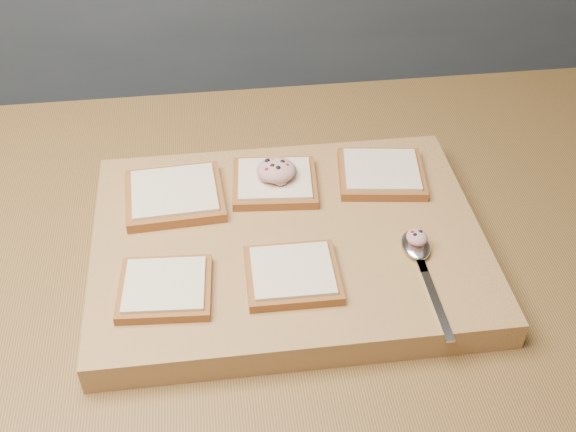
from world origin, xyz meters
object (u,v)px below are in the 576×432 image
at_px(cutting_board, 288,244).
at_px(bread_far_center, 275,182).
at_px(spoon, 418,253).
at_px(tuna_salad_dollop, 276,170).

height_order(cutting_board, bread_far_center, bread_far_center).
relative_size(cutting_board, spoon, 2.80).
distance_m(bread_far_center, spoon, 0.23).
height_order(tuna_salad_dollop, spoon, tuna_salad_dollop).
xyz_separation_m(cutting_board, tuna_salad_dollop, (-0.00, 0.10, 0.05)).
xyz_separation_m(cutting_board, spoon, (0.16, -0.06, 0.03)).
height_order(cutting_board, tuna_salad_dollop, tuna_salad_dollop).
bearing_deg(cutting_board, tuna_salad_dollop, 92.35).
relative_size(tuna_salad_dollop, spoon, 0.30).
bearing_deg(tuna_salad_dollop, cutting_board, -87.65).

